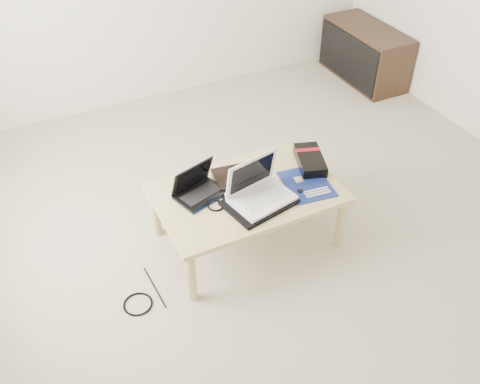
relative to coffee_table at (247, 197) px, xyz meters
name	(u,v)px	position (x,y,z in m)	size (l,w,h in m)	color
ground	(274,223)	(0.23, 0.05, -0.35)	(4.00, 4.00, 0.00)	#B7AE94
coffee_table	(247,197)	(0.00, 0.00, 0.00)	(1.10, 0.70, 0.40)	tan
media_cabinet	(364,53)	(2.00, 1.50, -0.10)	(0.41, 0.90, 0.50)	#392617
book	(236,177)	(-0.01, 0.14, 0.06)	(0.30, 0.26, 0.03)	black
netbook	(198,189)	(-0.28, 0.10, 0.09)	(0.33, 0.28, 0.20)	black
tablet	(243,197)	(-0.05, -0.04, 0.05)	(0.26, 0.22, 0.01)	black
remote	(257,174)	(0.13, 0.11, 0.06)	(0.13, 0.23, 0.02)	silver
neoprene_sleeve	(259,202)	(0.01, -0.14, 0.06)	(0.39, 0.28, 0.02)	black
white_laptop	(259,190)	(0.02, -0.10, 0.12)	(0.40, 0.32, 0.26)	white
motherboard	(307,184)	(0.36, -0.10, 0.05)	(0.31, 0.37, 0.02)	#0D1857
gpu_box	(310,160)	(0.48, 0.06, 0.08)	(0.25, 0.34, 0.07)	black
cable_coil	(216,206)	(-0.23, -0.05, 0.05)	(0.10, 0.10, 0.01)	black
floor_cable_coil	(138,304)	(-0.80, -0.21, -0.35)	(0.17, 0.17, 0.01)	black
floor_cable_trail	(155,287)	(-0.67, -0.13, -0.35)	(0.01, 0.01, 0.34)	black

